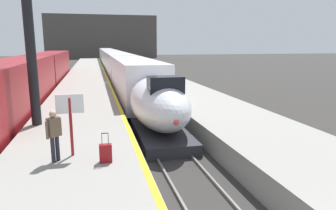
{
  "coord_description": "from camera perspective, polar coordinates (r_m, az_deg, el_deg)",
  "views": [
    {
      "loc": [
        -3.17,
        -3.21,
        4.82
      ],
      "look_at": [
        0.36,
        11.45,
        1.8
      ],
      "focal_mm": 32.92,
      "sensor_mm": 36.0,
      "label": 1
    }
  ],
  "objects": [
    {
      "name": "highspeed_train_main",
      "position": [
        48.88,
        -9.89,
        7.81
      ],
      "size": [
        2.92,
        75.64,
        3.6
      ],
      "color": "silver",
      "rests_on": "ground"
    },
    {
      "name": "regional_train_adjacent",
      "position": [
        30.7,
        -22.83,
        5.41
      ],
      "size": [
        2.85,
        36.6,
        3.8
      ],
      "color": "maroon",
      "rests_on": "ground"
    },
    {
      "name": "station_column_mid",
      "position": [
        15.49,
        -24.64,
        16.02
      ],
      "size": [
        4.0,
        0.68,
        8.77
      ],
      "color": "black",
      "rests_on": "platform_left"
    },
    {
      "name": "rolling_suitcase",
      "position": [
        10.22,
        -11.48,
        -8.73
      ],
      "size": [
        0.4,
        0.22,
        0.98
      ],
      "color": "maroon",
      "rests_on": "platform_left"
    },
    {
      "name": "terminus_back_wall",
      "position": [
        105.28,
        -12.08,
        12.25
      ],
      "size": [
        36.0,
        2.0,
        14.0
      ],
      "primitive_type": "cube",
      "color": "#4C4742",
      "rests_on": "ground"
    },
    {
      "name": "rail_secondary_left",
      "position": [
        31.59,
        -23.73,
        1.69
      ],
      "size": [
        0.08,
        110.0,
        0.12
      ],
      "primitive_type": "cube",
      "color": "slate",
      "rests_on": "ground"
    },
    {
      "name": "rail_main_left",
      "position": [
        31.17,
        -8.93,
        2.4
      ],
      "size": [
        0.08,
        110.0,
        0.12
      ],
      "primitive_type": "cube",
      "color": "slate",
      "rests_on": "ground"
    },
    {
      "name": "platform_right",
      "position": [
        29.2,
        0.93,
        2.86
      ],
      "size": [
        4.8,
        110.0,
        1.05
      ],
      "primitive_type": "cube",
      "color": "gray",
      "rests_on": "ground"
    },
    {
      "name": "departure_info_board",
      "position": [
        10.78,
        -17.66,
        -1.33
      ],
      "size": [
        0.9,
        0.1,
        2.12
      ],
      "color": "maroon",
      "rests_on": "platform_left"
    },
    {
      "name": "rail_main_right",
      "position": [
        31.32,
        -6.2,
        2.51
      ],
      "size": [
        0.08,
        110.0,
        0.12
      ],
      "primitive_type": "cube",
      "color": "slate",
      "rests_on": "ground"
    },
    {
      "name": "platform_left_safety_stripe",
      "position": [
        28.25,
        -10.59,
        3.46
      ],
      "size": [
        0.2,
        107.8,
        0.01
      ],
      "primitive_type": "cube",
      "color": "yellow",
      "rests_on": "platform_left"
    },
    {
      "name": "passenger_near_edge",
      "position": [
        10.51,
        -20.36,
        -4.73
      ],
      "size": [
        0.45,
        0.42,
        1.69
      ],
      "color": "#23232D",
      "rests_on": "platform_left"
    },
    {
      "name": "rail_secondary_right",
      "position": [
        31.36,
        -21.04,
        1.83
      ],
      "size": [
        0.08,
        110.0,
        0.12
      ],
      "primitive_type": "cube",
      "color": "slate",
      "rests_on": "ground"
    },
    {
      "name": "platform_left",
      "position": [
        28.3,
        -15.17,
        2.19
      ],
      "size": [
        4.8,
        110.0,
        1.05
      ],
      "primitive_type": "cube",
      "color": "gray",
      "rests_on": "ground"
    }
  ]
}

